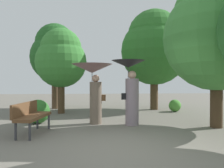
% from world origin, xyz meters
% --- Properties ---
extents(ground_plane, '(40.00, 40.00, 0.00)m').
position_xyz_m(ground_plane, '(0.00, 0.00, 0.00)').
color(ground_plane, '#6B665B').
extents(person_left, '(1.32, 1.32, 1.94)m').
position_xyz_m(person_left, '(-0.65, 2.88, 1.47)').
color(person_left, '#6B5B4C').
rests_on(person_left, ground).
extents(person_right, '(1.06, 1.06, 2.04)m').
position_xyz_m(person_right, '(0.51, 2.57, 1.33)').
color(person_right, gray).
rests_on(person_right, ground).
extents(park_bench, '(0.70, 1.56, 0.83)m').
position_xyz_m(park_bench, '(-2.28, 1.54, 0.51)').
color(park_bench, '#38383D').
rests_on(park_bench, ground).
extents(tree_near_left, '(2.43, 2.43, 4.22)m').
position_xyz_m(tree_near_left, '(-2.54, 7.16, 2.78)').
color(tree_near_left, brown).
rests_on(tree_near_left, ground).
extents(tree_near_right, '(3.15, 3.15, 4.65)m').
position_xyz_m(tree_near_right, '(3.02, 1.98, 2.91)').
color(tree_near_right, '#42301E').
rests_on(tree_near_right, ground).
extents(tree_mid_left, '(2.17, 2.17, 3.64)m').
position_xyz_m(tree_mid_left, '(-2.02, 5.45, 2.37)').
color(tree_mid_left, '#4C3823').
rests_on(tree_mid_left, ground).
extents(tree_far_back, '(3.20, 3.20, 4.81)m').
position_xyz_m(tree_far_back, '(2.28, 6.42, 3.03)').
color(tree_far_back, '#4C3823').
rests_on(tree_far_back, ground).
extents(bush_path_left, '(0.78, 0.78, 0.78)m').
position_xyz_m(bush_path_left, '(-2.46, 3.08, 0.39)').
color(bush_path_left, '#2D6B28').
rests_on(bush_path_left, ground).
extents(bush_path_right, '(0.55, 0.55, 0.55)m').
position_xyz_m(bush_path_right, '(3.01, 5.56, 0.27)').
color(bush_path_right, '#4C9338').
rests_on(bush_path_right, ground).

